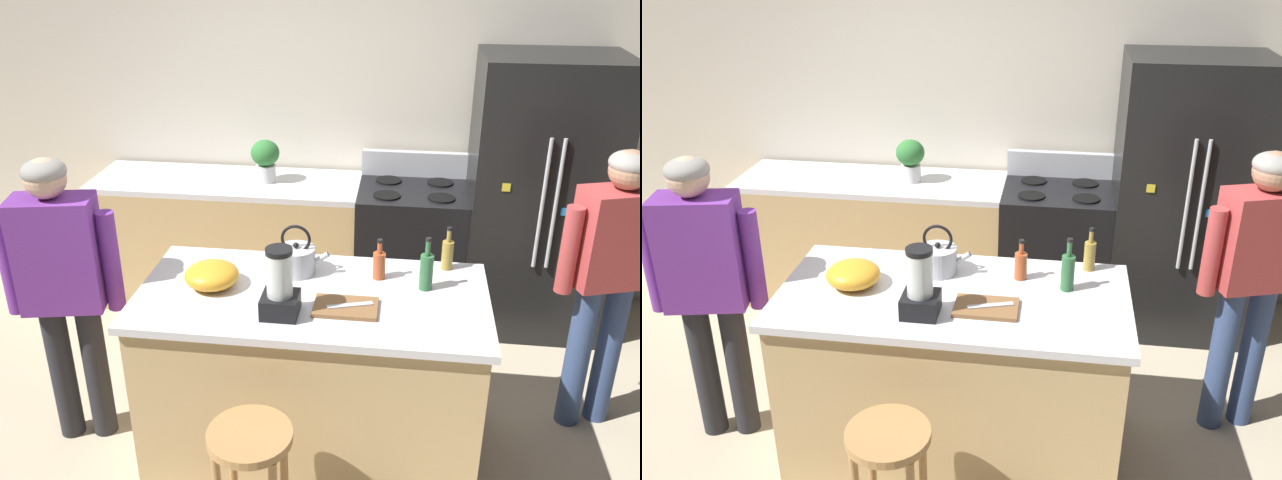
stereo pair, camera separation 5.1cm
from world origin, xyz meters
TOP-DOWN VIEW (x-y plane):
  - ground_plane at (0.00, 0.00)m, footprint 14.00×14.00m
  - back_wall at (0.00, 1.95)m, footprint 8.00×0.10m
  - kitchen_island at (0.00, 0.00)m, footprint 1.72×0.87m
  - back_counter_run at (-0.80, 1.55)m, footprint 2.00×0.64m
  - refrigerator at (1.30, 1.50)m, footprint 0.90×0.73m
  - stove_range at (0.49, 1.52)m, footprint 0.76×0.65m
  - person_by_island_left at (-1.26, -0.05)m, footprint 0.60×0.30m
  - person_by_sink_right at (1.50, 0.42)m, footprint 0.59×0.33m
  - bar_stool at (-0.16, -0.73)m, footprint 0.36×0.36m
  - potted_plant at (-0.55, 1.55)m, footprint 0.20×0.20m
  - blender_appliance at (-0.12, -0.21)m, footprint 0.17×0.17m
  - bottle_cooking_sauce at (0.32, 0.20)m, footprint 0.06×0.06m
  - bottle_vinegar at (0.66, 0.36)m, footprint 0.06×0.06m
  - bottle_olive_oil at (0.55, 0.12)m, footprint 0.07×0.07m
  - mixing_bowl at (-0.50, 0.01)m, footprint 0.27×0.27m
  - tea_kettle at (-0.11, 0.21)m, footprint 0.28×0.20m
  - cutting_board at (0.18, -0.13)m, footprint 0.30×0.20m
  - chef_knife at (0.20, -0.13)m, footprint 0.22×0.10m

SIDE VIEW (x-z plane):
  - ground_plane at x=0.00m, z-range 0.00..0.00m
  - back_counter_run at x=-0.80m, z-range 0.00..0.95m
  - kitchen_island at x=0.00m, z-range 0.00..0.95m
  - stove_range at x=0.49m, z-range -0.08..1.05m
  - bar_stool at x=-0.16m, z-range 0.19..0.88m
  - refrigerator at x=1.30m, z-range 0.00..1.88m
  - cutting_board at x=0.18m, z-range 0.95..0.97m
  - person_by_island_left at x=-1.26m, z-range 0.17..1.77m
  - chef_knife at x=0.20m, z-range 0.97..0.97m
  - person_by_sink_right at x=1.50m, z-range 0.17..1.78m
  - mixing_bowl at x=-0.50m, z-range 0.95..1.07m
  - bottle_cooking_sauce at x=0.32m, z-range 0.92..1.14m
  - tea_kettle at x=-0.11m, z-range 0.89..1.16m
  - bottle_vinegar at x=0.66m, z-range 0.92..1.15m
  - bottle_olive_oil at x=0.55m, z-range 0.91..1.19m
  - blender_appliance at x=-0.12m, z-range 0.92..1.26m
  - potted_plant at x=-0.55m, z-range 0.97..1.27m
  - back_wall at x=0.00m, z-range 0.00..2.70m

